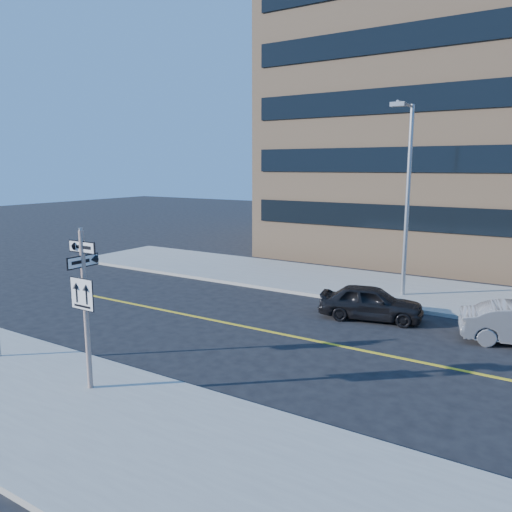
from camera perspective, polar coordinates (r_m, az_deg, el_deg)
The scene contains 5 objects.
ground at distance 15.30m, azimuth -10.97°, elevation -11.68°, with size 120.00×120.00×0.00m, color black.
sign_pole at distance 12.93m, azimuth -18.98°, elevation -4.78°, with size 0.92×0.92×4.06m.
parked_car_a at distance 19.20m, azimuth 12.98°, elevation -5.18°, with size 3.80×1.53×1.29m, color black.
streetlight_a at distance 21.83m, azimuth 16.83°, elevation 7.42°, with size 0.55×2.25×8.00m.
building_brick at distance 36.27m, azimuth 20.32°, elevation 14.89°, with size 18.00×18.00×18.00m, color tan.
Camera 1 is at (9.83, -10.26, 5.66)m, focal length 35.00 mm.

